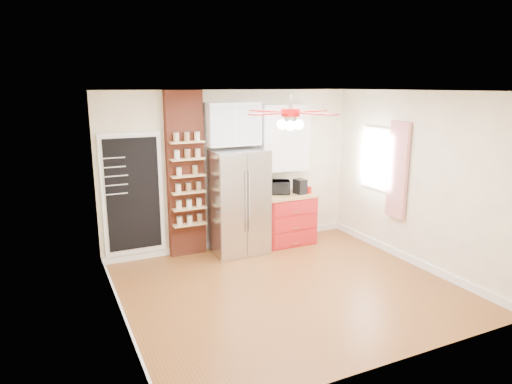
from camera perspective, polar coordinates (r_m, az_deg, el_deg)
name	(u,v)px	position (r m, az deg, el deg)	size (l,w,h in m)	color
floor	(288,288)	(6.54, 3.96, -11.90)	(4.50, 4.50, 0.00)	brown
ceiling	(291,91)	(5.92, 4.38, 12.49)	(4.50, 4.50, 0.00)	white
wall_back	(232,170)	(7.85, -3.02, 2.76)	(4.50, 0.02, 2.70)	#FFF8CD
wall_front	(393,239)	(4.53, 16.74, -5.64)	(4.50, 0.02, 2.70)	#FFF8CD
wall_left	(115,214)	(5.38, -17.22, -2.69)	(0.02, 4.00, 2.70)	#FFF8CD
wall_right	(417,180)	(7.44, 19.45, 1.43)	(0.02, 4.00, 2.70)	#FFF8CD
chalkboard	(133,194)	(7.41, -15.14, -0.30)	(0.95, 0.05, 1.95)	white
brick_pillar	(186,175)	(7.50, -8.80, 2.13)	(0.60, 0.16, 2.70)	brown
fridge	(238,202)	(7.60, -2.26, -1.24)	(0.90, 0.70, 1.75)	silver
upper_glass_cabinet	(233,124)	(7.57, -2.94, 8.48)	(0.90, 0.35, 0.70)	white
red_cabinet	(287,218)	(8.17, 3.90, -3.31)	(0.94, 0.64, 0.90)	#B11A1C
upper_shelf_unit	(284,138)	(8.04, 3.47, 6.78)	(0.90, 0.30, 1.15)	white
window	(378,159)	(8.04, 14.98, 4.02)	(0.04, 0.75, 1.05)	white
curtain	(398,170)	(7.62, 17.30, 2.62)	(0.06, 0.40, 1.55)	red
ceiling_fan	(291,113)	(5.93, 4.34, 9.83)	(1.40, 1.40, 0.44)	silver
toaster_oven	(277,187)	(8.05, 2.69, 0.62)	(0.43, 0.29, 0.24)	black
coffee_maker	(300,186)	(8.08, 5.52, 0.70)	(0.17, 0.21, 0.26)	black
canister_left	(309,190)	(8.13, 6.62, 0.28)	(0.10, 0.10, 0.13)	#A91009
canister_right	(305,188)	(8.21, 6.08, 0.50)	(0.09, 0.09, 0.15)	red
pantry_jar_oats	(179,172)	(7.31, -9.61, 2.49)	(0.09, 0.09, 0.12)	beige
pantry_jar_beans	(195,170)	(7.41, -7.64, 2.73)	(0.09, 0.09, 0.13)	olive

